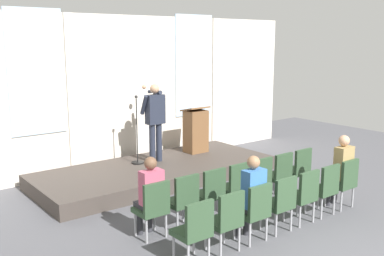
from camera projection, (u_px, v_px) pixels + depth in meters
The scene contains 22 objects.
rear_partition at pixel (125, 91), 10.84m from camera, with size 10.52×0.14×3.73m.
stage_platform at pixel (156, 172), 10.07m from camera, with size 5.37×2.20×0.32m, color #3F3833.
speaker at pixel (155, 117), 10.15m from camera, with size 0.52×0.69×1.79m.
mic_stand at pixel (137, 149), 10.12m from camera, with size 0.28×0.28×1.55m.
lectern at pixel (196, 130), 11.12m from camera, with size 0.60×0.48×1.16m.
chair_r0_c0 at pixel (153, 206), 6.96m from camera, with size 0.46×0.44×0.94m.
audience_r0_c0 at pixel (150, 193), 6.98m from camera, with size 0.36×0.39×1.31m.
chair_r0_c1 at pixel (183, 198), 7.30m from camera, with size 0.46×0.44×0.94m.
chair_r0_c2 at pixel (210, 191), 7.65m from camera, with size 0.46×0.44×0.94m.
chair_r0_c3 at pixel (235, 184), 8.00m from camera, with size 0.46×0.44×0.94m.
chair_r0_c4 at pixel (258, 178), 8.35m from camera, with size 0.46×0.44×0.94m.
chair_r0_c5 at pixel (279, 173), 8.70m from camera, with size 0.46×0.44×0.94m.
chair_r0_c6 at pixel (298, 168), 9.05m from camera, with size 0.46×0.44×0.94m.
chair_r1_c0 at pixel (195, 228), 6.14m from camera, with size 0.46×0.44×0.94m.
chair_r1_c1 at pixel (226, 218), 6.49m from camera, with size 0.46×0.44×0.94m.
chair_r1_c2 at pixel (254, 209), 6.84m from camera, with size 0.46×0.44×0.94m.
audience_r1_c2 at pixel (251, 194), 6.86m from camera, with size 0.36×0.39×1.36m.
chair_r1_c3 at pixel (280, 201), 7.18m from camera, with size 0.46×0.44×0.94m.
chair_r1_c4 at pixel (303, 193), 7.53m from camera, with size 0.46×0.44×0.94m.
chair_r1_c5 at pixel (324, 187), 7.88m from camera, with size 0.46×0.44×0.94m.
chair_r1_c6 at pixel (344, 180), 8.23m from camera, with size 0.46×0.44×0.94m.
audience_r1_c6 at pixel (341, 168), 8.25m from camera, with size 0.36×0.39×1.38m.
Camera 1 is at (-5.29, -2.65, 3.06)m, focal length 41.91 mm.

